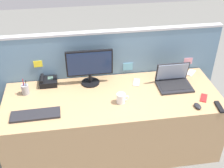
{
  "coord_description": "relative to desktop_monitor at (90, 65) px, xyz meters",
  "views": [
    {
      "loc": [
        -0.36,
        -2.33,
        2.43
      ],
      "look_at": [
        0.0,
        0.05,
        0.82
      ],
      "focal_mm": 45.79,
      "sensor_mm": 36.0,
      "label": 1
    }
  ],
  "objects": [
    {
      "name": "keyboard_main",
      "position": [
        -0.56,
        -0.48,
        -0.21
      ],
      "size": [
        0.46,
        0.17,
        0.02
      ],
      "primitive_type": "cube",
      "rotation": [
        0.0,
        0.0,
        0.02
      ],
      "color": "#232328",
      "rests_on": "desk"
    },
    {
      "name": "laptop",
      "position": [
        0.88,
        -0.18,
        -0.16
      ],
      "size": [
        0.36,
        0.27,
        0.24
      ],
      "color": "#232328",
      "rests_on": "desk"
    },
    {
      "name": "computer_mouse_right_hand",
      "position": [
        0.99,
        -0.59,
        -0.2
      ],
      "size": [
        0.07,
        0.11,
        0.03
      ],
      "primitive_type": "ellipsoid",
      "rotation": [
        0.0,
        0.0,
        0.1
      ],
      "color": "#232328",
      "rests_on": "desk"
    },
    {
      "name": "desktop_monitor",
      "position": [
        0.0,
        0.0,
        0.0
      ],
      "size": [
        0.49,
        0.2,
        0.39
      ],
      "color": "black",
      "rests_on": "desk"
    },
    {
      "name": "cell_phone_white_slab",
      "position": [
        1.17,
        0.03,
        -0.21
      ],
      "size": [
        0.14,
        0.15,
        0.01
      ],
      "primitive_type": "cube",
      "rotation": [
        0.0,
        0.0,
        -0.73
      ],
      "color": "silver",
      "rests_on": "desk"
    },
    {
      "name": "cell_phone_silver_slab",
      "position": [
        0.5,
        -0.08,
        -0.21
      ],
      "size": [
        0.11,
        0.16,
        0.01
      ],
      "primitive_type": "cube",
      "rotation": [
        0.0,
        0.0,
        -0.31
      ],
      "color": "#B7BAC1",
      "rests_on": "desk"
    },
    {
      "name": "ground_plane",
      "position": [
        0.2,
        -0.29,
        -0.92
      ],
      "size": [
        10.0,
        10.0,
        0.0
      ],
      "primitive_type": "plane",
      "color": "slate"
    },
    {
      "name": "tv_remote",
      "position": [
        1.2,
        -0.63,
        -0.21
      ],
      "size": [
        0.06,
        0.17,
        0.02
      ],
      "primitive_type": "cube",
      "rotation": [
        0.0,
        0.0,
        -0.1
      ],
      "color": "black",
      "rests_on": "desk"
    },
    {
      "name": "pen_cup",
      "position": [
        -0.68,
        -0.11,
        -0.16
      ],
      "size": [
        0.08,
        0.08,
        0.19
      ],
      "color": "#99999E",
      "rests_on": "desk"
    },
    {
      "name": "cubicle_divider",
      "position": [
        0.2,
        0.17,
        -0.3
      ],
      "size": [
        2.59,
        0.08,
        1.23
      ],
      "color": "#6084A3",
      "rests_on": "ground_plane"
    },
    {
      "name": "cell_phone_red_case",
      "position": [
        1.11,
        -0.46,
        -0.21
      ],
      "size": [
        0.12,
        0.15,
        0.01
      ],
      "primitive_type": "cube",
      "rotation": [
        0.0,
        0.0,
        -0.52
      ],
      "color": "#B22323",
      "rests_on": "desk"
    },
    {
      "name": "desk_phone",
      "position": [
        -0.46,
        0.04,
        -0.18
      ],
      "size": [
        0.18,
        0.17,
        0.1
      ],
      "color": "black",
      "rests_on": "desk"
    },
    {
      "name": "desk",
      "position": [
        0.2,
        -0.29,
        -0.57
      ],
      "size": [
        2.22,
        0.83,
        0.7
      ],
      "primitive_type": "cube",
      "color": "tan",
      "rests_on": "ground_plane"
    },
    {
      "name": "coffee_mug",
      "position": [
        0.27,
        -0.4,
        -0.17
      ],
      "size": [
        0.12,
        0.09,
        0.1
      ],
      "color": "white",
      "rests_on": "desk"
    }
  ]
}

